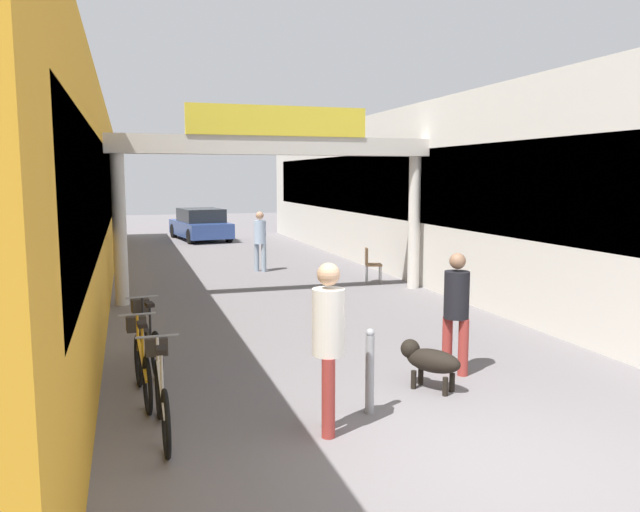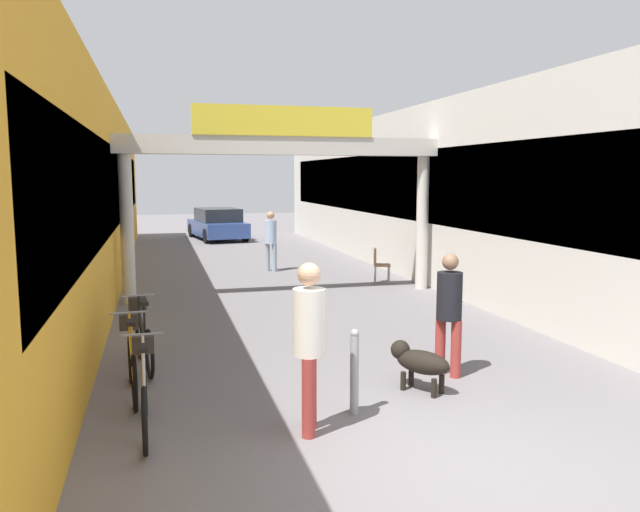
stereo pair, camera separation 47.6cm
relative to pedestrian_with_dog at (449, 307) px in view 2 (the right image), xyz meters
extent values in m
plane|color=slate|center=(-1.01, -2.53, -0.95)|extent=(80.00, 80.00, 0.00)
cube|color=gold|center=(-6.11, 8.47, 1.27)|extent=(3.00, 26.00, 4.44)
cube|color=black|center=(-4.63, 8.47, 1.49)|extent=(0.04, 23.40, 1.77)
cube|color=beige|center=(4.09, 8.47, 1.27)|extent=(3.00, 26.00, 4.44)
cube|color=black|center=(2.61, 8.47, 1.49)|extent=(0.04, 23.40, 1.77)
cylinder|color=beige|center=(-4.36, 6.17, 0.62)|extent=(0.28, 0.28, 3.15)
cylinder|color=beige|center=(2.34, 6.17, 0.62)|extent=(0.28, 0.28, 3.15)
cube|color=beige|center=(-1.01, 6.17, 2.39)|extent=(7.40, 0.44, 0.40)
cube|color=yellow|center=(-1.01, 5.97, 2.91)|extent=(3.96, 0.10, 0.64)
cylinder|color=#99332D|center=(-0.07, 0.10, -0.56)|extent=(0.19, 0.19, 0.78)
cylinder|color=#99332D|center=(0.07, -0.10, -0.56)|extent=(0.19, 0.19, 0.78)
cylinder|color=black|center=(0.00, 0.00, 0.15)|extent=(0.47, 0.47, 0.64)
sphere|color=#8C664C|center=(0.00, 0.00, 0.61)|extent=(0.30, 0.30, 0.22)
cylinder|color=#99332D|center=(-2.30, -1.48, -0.53)|extent=(0.18, 0.18, 0.84)
cylinder|color=#99332D|center=(-2.23, -1.25, -0.53)|extent=(0.18, 0.18, 0.84)
cylinder|color=silver|center=(-2.26, -1.37, 0.24)|extent=(0.43, 0.43, 0.70)
sphere|color=tan|center=(-2.26, -1.37, 0.74)|extent=(0.30, 0.30, 0.24)
cylinder|color=#8C9EB2|center=(-0.74, 9.91, -0.56)|extent=(0.20, 0.20, 0.79)
cylinder|color=#8C9EB2|center=(-0.57, 9.74, -0.56)|extent=(0.20, 0.20, 0.79)
cylinder|color=#A5BFE0|center=(-0.65, 9.83, 0.17)|extent=(0.48, 0.48, 0.65)
sphere|color=tan|center=(-0.65, 9.83, 0.63)|extent=(0.32, 0.32, 0.22)
ellipsoid|color=black|center=(-0.60, -0.51, -0.57)|extent=(0.69, 0.78, 0.29)
sphere|color=black|center=(-0.79, -0.24, -0.47)|extent=(0.35, 0.35, 0.25)
sphere|color=white|center=(-0.72, -0.33, -0.59)|extent=(0.25, 0.25, 0.18)
cylinder|color=black|center=(-0.80, -0.39, -0.84)|extent=(0.10, 0.10, 0.23)
cylinder|color=black|center=(-0.65, -0.27, -0.84)|extent=(0.10, 0.10, 0.23)
cylinder|color=black|center=(-0.55, -0.74, -0.84)|extent=(0.10, 0.10, 0.23)
cylinder|color=black|center=(-0.39, -0.63, -0.84)|extent=(0.10, 0.10, 0.23)
torus|color=black|center=(-3.94, -0.44, -0.62)|extent=(0.06, 0.67, 0.67)
torus|color=black|center=(-3.92, -1.46, -0.62)|extent=(0.06, 0.67, 0.67)
cube|color=beige|center=(-3.93, -0.95, -0.44)|extent=(0.05, 0.94, 0.34)
cylinder|color=beige|center=(-3.93, -1.07, -0.22)|extent=(0.03, 0.03, 0.42)
cube|color=black|center=(-3.93, -1.07, 0.00)|extent=(0.10, 0.22, 0.05)
cylinder|color=beige|center=(-3.94, -0.50, -0.24)|extent=(0.03, 0.03, 0.46)
cylinder|color=gray|center=(-3.94, -0.50, 0.00)|extent=(0.46, 0.04, 0.03)
cube|color=#332D28|center=(-3.95, -0.30, -0.16)|extent=(0.24, 0.20, 0.20)
torus|color=black|center=(-4.14, 0.75, -0.62)|extent=(0.10, 0.67, 0.67)
torus|color=black|center=(-4.06, -0.27, -0.62)|extent=(0.10, 0.67, 0.67)
cube|color=gold|center=(-4.10, 0.24, -0.44)|extent=(0.11, 0.94, 0.34)
cylinder|color=gold|center=(-4.09, 0.12, -0.22)|extent=(0.03, 0.03, 0.42)
cube|color=black|center=(-4.09, 0.12, 0.00)|extent=(0.12, 0.23, 0.05)
cylinder|color=gold|center=(-4.13, 0.69, -0.24)|extent=(0.03, 0.03, 0.46)
cylinder|color=gray|center=(-4.13, 0.69, 0.00)|extent=(0.46, 0.06, 0.03)
cube|color=#332D28|center=(-4.15, 0.89, -0.16)|extent=(0.25, 0.22, 0.20)
torus|color=black|center=(-4.05, 1.90, -0.62)|extent=(0.15, 0.67, 0.67)
torus|color=black|center=(-3.90, 0.89, -0.62)|extent=(0.15, 0.67, 0.67)
cube|color=black|center=(-3.98, 1.40, -0.44)|extent=(0.17, 0.94, 0.34)
cylinder|color=black|center=(-3.96, 1.28, -0.22)|extent=(0.04, 0.04, 0.42)
cube|color=black|center=(-3.96, 1.28, 0.00)|extent=(0.13, 0.23, 0.05)
cylinder|color=black|center=(-4.04, 1.84, -0.24)|extent=(0.04, 0.04, 0.46)
cylinder|color=gray|center=(-4.04, 1.84, 0.00)|extent=(0.46, 0.09, 0.03)
cube|color=#332D28|center=(-4.07, 2.04, -0.16)|extent=(0.27, 0.23, 0.20)
cylinder|color=gray|center=(-1.65, -0.99, -0.50)|extent=(0.10, 0.10, 0.91)
sphere|color=gray|center=(-1.65, -0.99, -0.01)|extent=(0.10, 0.10, 0.10)
cylinder|color=gray|center=(1.89, 7.19, -0.73)|extent=(0.04, 0.04, 0.45)
cylinder|color=gray|center=(1.79, 6.87, -0.73)|extent=(0.04, 0.04, 0.45)
cylinder|color=gray|center=(1.56, 7.29, -0.73)|extent=(0.04, 0.04, 0.45)
cylinder|color=gray|center=(1.47, 6.96, -0.73)|extent=(0.04, 0.04, 0.45)
cube|color=olive|center=(1.68, 7.08, -0.48)|extent=(0.49, 0.49, 0.04)
cube|color=olive|center=(1.50, 7.12, -0.26)|extent=(0.15, 0.40, 0.40)
cube|color=#2D478C|center=(-1.27, 19.25, -0.47)|extent=(2.33, 4.22, 0.60)
cube|color=#1E2328|center=(-1.24, 19.10, 0.10)|extent=(1.89, 2.41, 0.55)
cylinder|color=black|center=(-2.27, 20.56, -0.65)|extent=(0.29, 0.62, 0.60)
cylinder|color=black|center=(-0.70, 20.80, -0.65)|extent=(0.29, 0.62, 0.60)
cylinder|color=black|center=(-1.83, 17.69, -0.65)|extent=(0.29, 0.62, 0.60)
cylinder|color=black|center=(-0.26, 17.93, -0.65)|extent=(0.29, 0.62, 0.60)
camera|label=1|loc=(-4.21, -7.34, 1.74)|focal=35.00mm
camera|label=2|loc=(-3.75, -7.47, 1.74)|focal=35.00mm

